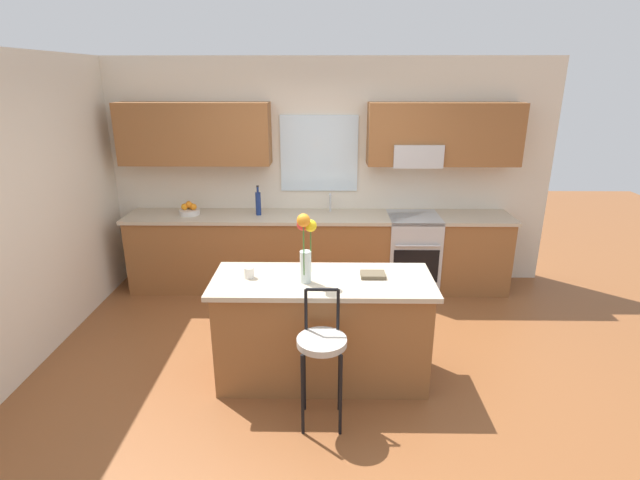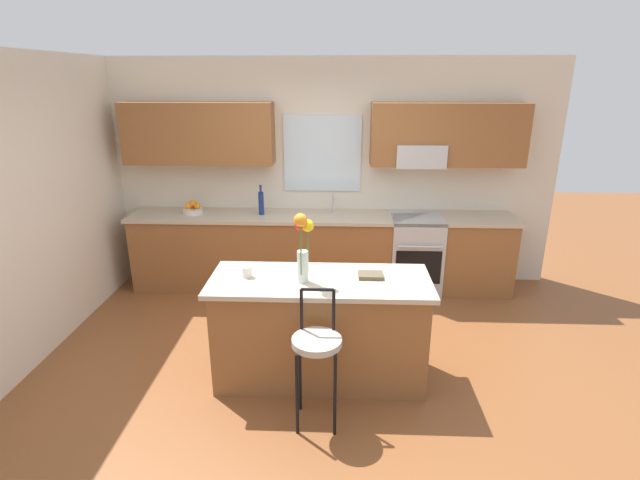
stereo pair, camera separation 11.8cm
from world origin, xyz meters
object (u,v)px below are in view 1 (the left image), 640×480
Objects in this scene: oven_range at (412,253)px; flower_vase at (306,242)px; mug_ceramic at (249,272)px; bottle_olive_oil at (258,203)px; kitchen_island at (322,329)px; bar_stool_near at (322,347)px; fruit_bowl_oranges at (189,210)px; cookbook at (373,275)px.

oven_range is 1.59× the size of flower_vase.
oven_range is 10.22× the size of mug_ceramic.
bottle_olive_oil reaches higher than oven_range.
kitchen_island is 2.13m from bottle_olive_oil.
mug_ceramic is at bearing 135.37° from bar_stool_near.
bar_stool_near is 2.96× the size of bottle_olive_oil.
fruit_bowl_oranges is 0.83m from bottle_olive_oil.
bottle_olive_oil is at bearing -0.36° from fruit_bowl_oranges.
flower_vase reaches higher than oven_range.
bottle_olive_oil is (-1.19, 1.84, 0.13)m from cookbook.
fruit_bowl_oranges is at bearing 118.02° from mug_ceramic.
bar_stool_near is 0.90m from mug_ceramic.
bottle_olive_oil is (-0.77, 1.89, 0.60)m from kitchen_island.
kitchen_island is at bearing -67.75° from bottle_olive_oil.
flower_vase is at bearing -121.77° from oven_range.
kitchen_island is 5.11× the size of bottle_olive_oil.
oven_range is 4.60× the size of cookbook.
fruit_bowl_oranges reaches higher than kitchen_island.
bottle_olive_oil is (-0.64, 1.96, -0.20)m from flower_vase.
cookbook is at bearing -42.54° from fruit_bowl_oranges.
fruit_bowl_oranges is at bearing 137.46° from cookbook.
flower_vase is 2.41× the size of fruit_bowl_oranges.
mug_ceramic reaches higher than cookbook.
oven_range is 2.67m from bar_stool_near.
fruit_bowl_oranges is (-1.60, 2.47, 0.34)m from bar_stool_near.
mug_ceramic is at bearing -178.03° from cookbook.
bottle_olive_oil is at bearing 179.23° from oven_range.
cookbook is 2.19m from bottle_olive_oil.
bar_stool_near is at bearing -90.00° from kitchen_island.
oven_range is at bearing -0.77° from bottle_olive_oil.
mug_ceramic is 1.88m from bottle_olive_oil.
kitchen_island is at bearing 26.27° from flower_vase.
mug_ceramic is (-0.47, 0.08, -0.30)m from flower_vase.
fruit_bowl_oranges is at bearing 179.36° from oven_range.
mug_ceramic is at bearing 169.98° from flower_vase.
kitchen_island is 0.63m from cookbook.
mug_ceramic is (-1.66, -1.85, 0.51)m from oven_range.
kitchen_island is 0.78m from mug_ceramic.
flower_vase reaches higher than bottle_olive_oil.
oven_range is at bearing 60.31° from kitchen_island.
flower_vase is 0.65m from cookbook.
flower_vase is (-1.20, -1.93, 0.80)m from oven_range.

